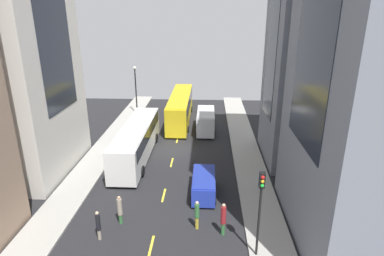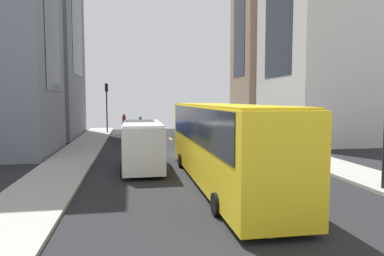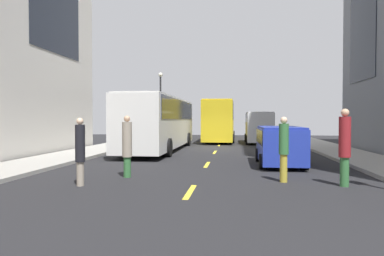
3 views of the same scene
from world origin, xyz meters
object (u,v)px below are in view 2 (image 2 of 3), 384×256
object	(u,v)px
pedestrian_waiting_curb	(124,123)
pedestrian_crossing_near	(140,125)
traffic_light_near_corner	(107,98)
streetcar_yellow	(221,137)
delivery_van_white	(142,142)
pedestrian_walking_far	(195,123)
pedestrian_crossing_mid	(189,124)
car_blue_0	(137,129)
city_bus_white	(226,122)

from	to	relation	value
pedestrian_waiting_curb	pedestrian_crossing_near	world-z (taller)	pedestrian_waiting_curb
pedestrian_crossing_near	traffic_light_near_corner	size ratio (longest dim) A/B	0.39
pedestrian_waiting_curb	streetcar_yellow	bearing A→B (deg)	-108.71
delivery_van_white	pedestrian_waiting_curb	size ratio (longest dim) A/B	2.42
pedestrian_walking_far	streetcar_yellow	bearing A→B (deg)	-149.41
pedestrian_crossing_mid	delivery_van_white	bearing A→B (deg)	-38.90
streetcar_yellow	car_blue_0	world-z (taller)	streetcar_yellow
streetcar_yellow	pedestrian_walking_far	xyz separation A→B (m)	(-3.21, -24.15, -1.02)
streetcar_yellow	car_blue_0	size ratio (longest dim) A/B	3.15
car_blue_0	pedestrian_crossing_near	xyz separation A→B (m)	(-0.39, -4.34, 0.13)
city_bus_white	pedestrian_walking_far	xyz separation A→B (m)	(0.15, -12.56, -0.91)
car_blue_0	pedestrian_waiting_curb	size ratio (longest dim) A/B	1.85
streetcar_yellow	pedestrian_crossing_mid	xyz separation A→B (m)	(-2.28, -22.42, -0.99)
traffic_light_near_corner	pedestrian_walking_far	bearing A→B (deg)	173.65
car_blue_0	pedestrian_crossing_mid	xyz separation A→B (m)	(-5.65, -4.02, 0.13)
streetcar_yellow	pedestrian_waiting_curb	size ratio (longest dim) A/B	5.82
car_blue_0	pedestrian_waiting_curb	xyz separation A→B (m)	(1.33, -4.89, 0.25)
pedestrian_waiting_curb	pedestrian_crossing_mid	bearing A→B (deg)	-37.20
city_bus_white	pedestrian_waiting_curb	world-z (taller)	city_bus_white
car_blue_0	streetcar_yellow	bearing A→B (deg)	100.38
delivery_van_white	car_blue_0	size ratio (longest dim) A/B	1.31
pedestrian_crossing_mid	pedestrian_waiting_curb	xyz separation A→B (m)	(6.98, -0.87, 0.12)
city_bus_white	pedestrian_crossing_mid	xyz separation A→B (m)	(1.08, -10.84, -0.88)
car_blue_0	pedestrian_crossing_near	bearing A→B (deg)	-95.11
delivery_van_white	car_blue_0	xyz separation A→B (m)	(-0.00, -14.52, -0.52)
pedestrian_waiting_curb	car_blue_0	bearing A→B (deg)	-104.92
streetcar_yellow	pedestrian_crossing_mid	size ratio (longest dim) A/B	6.34
pedestrian_waiting_curb	pedestrian_walking_far	bearing A→B (deg)	-23.90
delivery_van_white	pedestrian_crossing_mid	size ratio (longest dim) A/B	2.64
car_blue_0	pedestrian_walking_far	world-z (taller)	pedestrian_walking_far
pedestrian_crossing_mid	city_bus_white	bearing A→B (deg)	-16.24
streetcar_yellow	pedestrian_walking_far	distance (m)	24.38
city_bus_white	pedestrian_crossing_near	world-z (taller)	city_bus_white
delivery_van_white	pedestrian_waiting_curb	world-z (taller)	delivery_van_white
city_bus_white	car_blue_0	xyz separation A→B (m)	(6.73, -6.82, -1.01)
car_blue_0	pedestrian_walking_far	size ratio (longest dim) A/B	2.09
pedestrian_walking_far	pedestrian_crossing_near	world-z (taller)	pedestrian_crossing_near
delivery_van_white	pedestrian_crossing_near	xyz separation A→B (m)	(-0.39, -18.86, -0.38)
pedestrian_waiting_curb	traffic_light_near_corner	distance (m)	3.85
city_bus_white	pedestrian_crossing_mid	size ratio (longest dim) A/B	6.03
streetcar_yellow	pedestrian_waiting_curb	distance (m)	23.77
city_bus_white	traffic_light_near_corner	xyz separation A→B (m)	(9.97, -13.66, 1.95)
delivery_van_white	car_blue_0	bearing A→B (deg)	-90.01
car_blue_0	traffic_light_near_corner	xyz separation A→B (m)	(3.24, -6.84, 2.96)
city_bus_white	car_blue_0	world-z (taller)	city_bus_white
car_blue_0	traffic_light_near_corner	bearing A→B (deg)	-64.69
delivery_van_white	pedestrian_waiting_curb	distance (m)	19.46
pedestrian_waiting_curb	traffic_light_near_corner	size ratio (longest dim) A/B	0.43
pedestrian_crossing_near	traffic_light_near_corner	distance (m)	5.23
pedestrian_walking_far	traffic_light_near_corner	xyz separation A→B (m)	(9.82, -1.09, 2.86)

